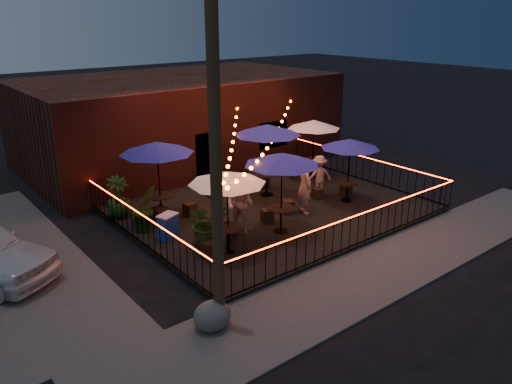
% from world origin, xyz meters
% --- Properties ---
extents(ground, '(110.00, 110.00, 0.00)m').
position_xyz_m(ground, '(0.00, 0.00, 0.00)').
color(ground, black).
rests_on(ground, ground).
extents(patio, '(10.00, 8.00, 0.15)m').
position_xyz_m(patio, '(0.00, 2.00, 0.07)').
color(patio, black).
rests_on(patio, ground).
extents(sidewalk, '(18.00, 2.50, 0.05)m').
position_xyz_m(sidewalk, '(0.00, -3.25, 0.03)').
color(sidewalk, '#464340').
rests_on(sidewalk, ground).
extents(brick_building, '(14.00, 8.00, 4.00)m').
position_xyz_m(brick_building, '(1.00, 9.99, 2.00)').
color(brick_building, '#3D1610').
rests_on(brick_building, ground).
extents(utility_pole, '(0.26, 0.26, 8.00)m').
position_xyz_m(utility_pole, '(-5.40, -2.60, 4.00)').
color(utility_pole, '#3A2C18').
rests_on(utility_pole, ground).
extents(fence_front, '(10.00, 0.04, 1.04)m').
position_xyz_m(fence_front, '(0.00, -2.00, 0.66)').
color(fence_front, black).
rests_on(fence_front, patio).
extents(fence_left, '(0.04, 8.00, 1.04)m').
position_xyz_m(fence_left, '(-5.00, 2.00, 0.66)').
color(fence_left, black).
rests_on(fence_left, patio).
extents(fence_right, '(0.04, 8.00, 1.04)m').
position_xyz_m(fence_right, '(5.00, 2.00, 0.66)').
color(fence_right, black).
rests_on(fence_right, patio).
extents(festoon_lights, '(10.02, 8.72, 1.32)m').
position_xyz_m(festoon_lights, '(-1.01, 1.70, 2.52)').
color(festoon_lights, '#FF5400').
rests_on(festoon_lights, ground).
extents(cafe_table_0, '(2.75, 2.75, 2.45)m').
position_xyz_m(cafe_table_0, '(-3.19, 0.16, 2.38)').
color(cafe_table_0, black).
rests_on(cafe_table_0, patio).
extents(cafe_table_1, '(3.19, 3.19, 2.69)m').
position_xyz_m(cafe_table_1, '(-3.55, 3.58, 2.61)').
color(cafe_table_1, black).
rests_on(cafe_table_1, patio).
extents(cafe_table_2, '(3.12, 3.12, 2.61)m').
position_xyz_m(cafe_table_2, '(-1.07, 0.25, 2.53)').
color(cafe_table_2, black).
rests_on(cafe_table_2, patio).
extents(cafe_table_3, '(2.52, 2.52, 2.76)m').
position_xyz_m(cafe_table_3, '(0.76, 3.16, 2.67)').
color(cafe_table_3, black).
rests_on(cafe_table_3, patio).
extents(cafe_table_4, '(2.66, 2.66, 2.37)m').
position_xyz_m(cafe_table_4, '(2.68, 0.80, 2.31)').
color(cafe_table_4, black).
rests_on(cafe_table_4, patio).
extents(cafe_table_5, '(2.55, 2.55, 2.44)m').
position_xyz_m(cafe_table_5, '(3.80, 3.76, 2.38)').
color(cafe_table_5, black).
rests_on(cafe_table_5, patio).
extents(bistro_chair_0, '(0.42, 0.42, 0.40)m').
position_xyz_m(bistro_chair_0, '(-3.80, 0.31, 0.35)').
color(bistro_chair_0, black).
rests_on(bistro_chair_0, patio).
extents(bistro_chair_1, '(0.49, 0.49, 0.50)m').
position_xyz_m(bistro_chair_1, '(-2.94, 0.12, 0.40)').
color(bistro_chair_1, black).
rests_on(bistro_chair_1, patio).
extents(bistro_chair_2, '(0.44, 0.44, 0.49)m').
position_xyz_m(bistro_chair_2, '(-3.69, 3.41, 0.40)').
color(bistro_chair_2, black).
rests_on(bistro_chair_2, patio).
extents(bistro_chair_3, '(0.44, 0.44, 0.45)m').
position_xyz_m(bistro_chair_3, '(-2.63, 3.23, 0.37)').
color(bistro_chair_3, black).
rests_on(bistro_chair_3, patio).
extents(bistro_chair_4, '(0.46, 0.46, 0.43)m').
position_xyz_m(bistro_chair_4, '(-0.91, 1.13, 0.37)').
color(bistro_chair_4, black).
rests_on(bistro_chair_4, patio).
extents(bistro_chair_5, '(0.50, 0.50, 0.46)m').
position_xyz_m(bistro_chair_5, '(0.16, 1.29, 0.38)').
color(bistro_chair_5, black).
rests_on(bistro_chair_5, patio).
extents(bistro_chair_6, '(0.46, 0.46, 0.51)m').
position_xyz_m(bistro_chair_6, '(-0.94, 4.22, 0.40)').
color(bistro_chair_6, black).
rests_on(bistro_chair_6, patio).
extents(bistro_chair_7, '(0.46, 0.46, 0.47)m').
position_xyz_m(bistro_chair_7, '(1.22, 3.92, 0.38)').
color(bistro_chair_7, black).
rests_on(bistro_chair_7, patio).
extents(bistro_chair_8, '(0.40, 0.40, 0.40)m').
position_xyz_m(bistro_chair_8, '(2.01, 1.64, 0.35)').
color(bistro_chair_8, black).
rests_on(bistro_chair_8, patio).
extents(bistro_chair_9, '(0.39, 0.39, 0.41)m').
position_xyz_m(bistro_chair_9, '(3.07, 1.19, 0.36)').
color(bistro_chair_9, black).
rests_on(bistro_chair_9, patio).
extents(bistro_chair_10, '(0.39, 0.39, 0.41)m').
position_xyz_m(bistro_chair_10, '(2.97, 3.94, 0.35)').
color(bistro_chair_10, black).
rests_on(bistro_chair_10, patio).
extents(bistro_chair_11, '(0.41, 0.41, 0.46)m').
position_xyz_m(bistro_chair_11, '(4.21, 4.43, 0.38)').
color(bistro_chair_11, black).
rests_on(bistro_chair_11, patio).
extents(patron_a, '(0.64, 0.82, 1.98)m').
position_xyz_m(patron_a, '(0.63, 0.97, 1.14)').
color(patron_a, '#DCB093').
rests_on(patron_a, patio).
extents(patron_b, '(1.06, 1.17, 1.97)m').
position_xyz_m(patron_b, '(-2.13, 1.01, 1.13)').
color(patron_b, tan).
rests_on(patron_b, patio).
extents(patron_c, '(1.15, 0.91, 1.56)m').
position_xyz_m(patron_c, '(2.33, 1.92, 0.93)').
color(patron_c, '#D9B889').
rests_on(patron_c, patio).
extents(potted_shrub_a, '(1.40, 1.26, 1.41)m').
position_xyz_m(potted_shrub_a, '(-3.41, 0.94, 0.85)').
color(potted_shrub_a, '#1A410D').
rests_on(potted_shrub_a, patio).
extents(potted_shrub_b, '(0.85, 0.70, 1.50)m').
position_xyz_m(potted_shrub_b, '(-4.37, 3.07, 0.90)').
color(potted_shrub_b, '#204112').
rests_on(potted_shrub_b, patio).
extents(potted_shrub_c, '(0.84, 0.84, 1.41)m').
position_xyz_m(potted_shrub_c, '(-4.57, 4.66, 0.85)').
color(potted_shrub_c, '#0E3E0F').
rests_on(potted_shrub_c, patio).
extents(cooler, '(0.72, 0.63, 0.80)m').
position_xyz_m(cooler, '(-4.14, 2.03, 0.56)').
color(cooler, '#1A409F').
rests_on(cooler, patio).
extents(boulder, '(0.95, 0.83, 0.70)m').
position_xyz_m(boulder, '(-5.60, -2.59, 0.35)').
color(boulder, '#474742').
rests_on(boulder, ground).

